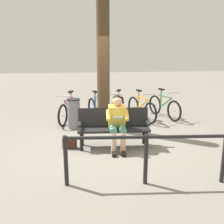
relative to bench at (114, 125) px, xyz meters
name	(u,v)px	position (x,y,z in m)	size (l,w,h in m)	color
ground_plane	(109,146)	(0.12, 0.02, -0.51)	(40.00, 40.00, 0.00)	slate
bench	(114,125)	(0.00, 0.00, 0.00)	(1.63, 0.59, 0.87)	black
person_reading	(117,120)	(-0.06, 0.17, 0.16)	(0.51, 0.79, 1.20)	gold
handbag	(70,143)	(1.00, 0.01, -0.39)	(0.30, 0.14, 0.24)	#3F1E14
tree_trunk	(103,63)	(0.08, -1.38, 1.30)	(0.34, 0.34, 3.62)	#4C3823
litter_bin	(74,114)	(0.91, -1.49, -0.08)	(0.37, 0.37, 0.85)	slate
bicycle_purple	(164,107)	(-1.98, -2.29, -0.15)	(0.65, 1.62, 0.94)	black
bicycle_orange	(141,109)	(-1.19, -2.13, -0.15)	(0.63, 1.62, 0.94)	black
bicycle_green	(117,108)	(-0.44, -2.26, -0.15)	(0.74, 1.57, 0.94)	black
bicycle_silver	(97,110)	(0.21, -2.08, -0.15)	(0.61, 1.63, 0.94)	black
bicycle_blue	(69,110)	(1.06, -2.19, -0.15)	(0.68, 1.60, 0.94)	black
railing_fence	(146,151)	(-0.28, 1.77, 0.07)	(2.64, 0.31, 0.85)	black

